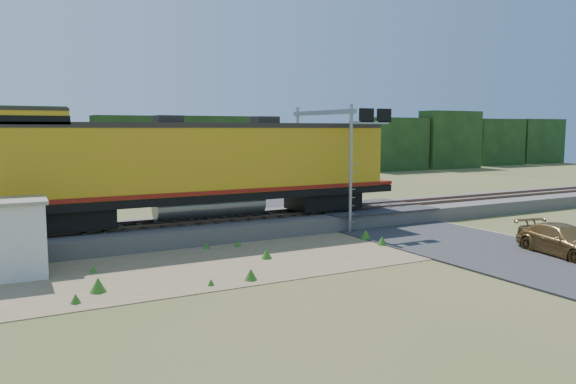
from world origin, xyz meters
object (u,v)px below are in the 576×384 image
signal_gantry (334,136)px  car (565,241)px  locomotive (204,166)px  shed (12,238)px

signal_gantry → car: (4.65, -11.04, -4.41)m
locomotive → signal_gantry: size_ratio=3.09×
shed → car: 22.33m
locomotive → car: 17.01m
locomotive → shed: bearing=-155.6°
locomotive → car: locomotive is taller
car → signal_gantry: bearing=124.1°
shed → signal_gantry: size_ratio=0.43×
shed → car: size_ratio=0.63×
locomotive → car: (12.00, -11.69, -2.94)m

